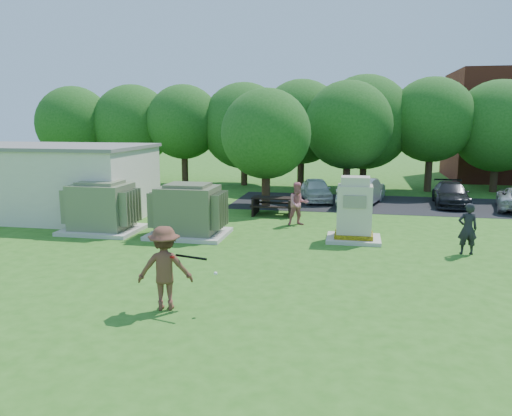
% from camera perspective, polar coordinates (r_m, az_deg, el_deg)
% --- Properties ---
extents(ground, '(120.00, 120.00, 0.00)m').
position_cam_1_polar(ground, '(14.93, -3.09, -7.62)').
color(ground, '#2D6619').
rests_on(ground, ground).
extents(service_building, '(10.00, 5.00, 3.20)m').
position_cam_1_polar(service_building, '(25.54, -23.52, 2.72)').
color(service_building, beige).
rests_on(service_building, ground).
extents(service_building_roof, '(10.20, 5.20, 0.15)m').
position_cam_1_polar(service_building_roof, '(25.40, -23.79, 6.47)').
color(service_building_roof, slate).
rests_on(service_building_roof, service_building).
extents(parking_strip, '(20.00, 6.00, 0.01)m').
position_cam_1_polar(parking_strip, '(27.83, 18.33, 0.29)').
color(parking_strip, '#232326').
rests_on(parking_strip, ground).
extents(transformer_left, '(3.00, 2.40, 2.07)m').
position_cam_1_polar(transformer_left, '(21.16, -17.23, -0.02)').
color(transformer_left, beige).
rests_on(transformer_left, ground).
extents(transformer_right, '(3.00, 2.40, 2.07)m').
position_cam_1_polar(transformer_right, '(19.67, -7.73, -0.40)').
color(transformer_right, beige).
rests_on(transformer_right, ground).
extents(generator_cabinet, '(2.00, 1.64, 2.44)m').
position_cam_1_polar(generator_cabinet, '(19.05, 11.18, -0.56)').
color(generator_cabinet, beige).
rests_on(generator_cabinet, ground).
extents(picnic_table, '(2.00, 1.50, 0.86)m').
position_cam_1_polar(picnic_table, '(23.79, 1.99, 0.48)').
color(picnic_table, black).
rests_on(picnic_table, ground).
extents(batter, '(1.47, 1.06, 2.05)m').
position_cam_1_polar(batter, '(12.27, -10.37, -6.76)').
color(batter, brown).
rests_on(batter, ground).
extents(person_by_generator, '(0.68, 0.48, 1.77)m').
position_cam_1_polar(person_by_generator, '(18.33, 23.03, -2.20)').
color(person_by_generator, black).
rests_on(person_by_generator, ground).
extents(person_at_picnic, '(1.12, 1.02, 1.87)m').
position_cam_1_polar(person_at_picnic, '(21.50, 4.84, 0.48)').
color(person_at_picnic, '#C06671').
rests_on(person_at_picnic, ground).
extents(car_white, '(2.22, 3.92, 1.26)m').
position_cam_1_polar(car_white, '(28.00, 6.90, 2.09)').
color(car_white, white).
rests_on(car_white, ground).
extents(car_silver_a, '(2.64, 4.73, 1.48)m').
position_cam_1_polar(car_silver_a, '(27.14, 12.04, 1.92)').
color(car_silver_a, '#BABABF').
rests_on(car_silver_a, ground).
extents(car_dark, '(1.99, 4.30, 1.22)m').
position_cam_1_polar(car_dark, '(28.29, 21.37, 1.50)').
color(car_dark, black).
rests_on(car_dark, ground).
extents(batting_equipment, '(1.23, 0.26, 0.47)m').
position_cam_1_polar(batting_equipment, '(11.93, -7.47, -5.90)').
color(batting_equipment, black).
rests_on(batting_equipment, ground).
extents(tree_row, '(41.30, 13.30, 7.30)m').
position_cam_1_polar(tree_row, '(32.30, 8.30, 9.42)').
color(tree_row, '#47301E').
rests_on(tree_row, ground).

